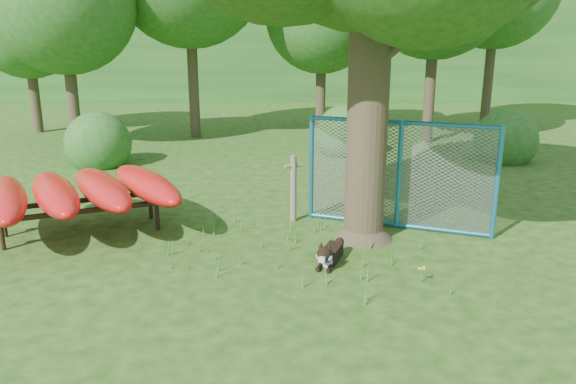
{
  "coord_description": "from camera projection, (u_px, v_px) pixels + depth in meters",
  "views": [
    {
      "loc": [
        0.12,
        -7.81,
        3.56
      ],
      "look_at": [
        0.2,
        1.2,
        1.0
      ],
      "focal_mm": 35.0,
      "sensor_mm": 36.0,
      "label": 1
    }
  ],
  "objects": [
    {
      "name": "bg_tree_c",
      "position": [
        322.0,
        17.0,
        19.88
      ],
      "size": [
        4.0,
        4.0,
        6.12
      ],
      "color": "#392F1F",
      "rests_on": "ground"
    },
    {
      "name": "bg_tree_f",
      "position": [
        26.0,
        28.0,
        19.9
      ],
      "size": [
        3.6,
        3.6,
        5.55
      ],
      "color": "#392F1F",
      "rests_on": "ground"
    },
    {
      "name": "wooded_hillside",
      "position": [
        281.0,
        42.0,
        34.6
      ],
      "size": [
        80.0,
        12.0,
        6.0
      ],
      "primitive_type": "cube",
      "color": "#225B1D",
      "rests_on": "ground"
    },
    {
      "name": "fence_section",
      "position": [
        399.0,
        175.0,
        10.38
      ],
      "size": [
        3.31,
        1.36,
        3.42
      ],
      "rotation": [
        0.0,
        0.0,
        -0.37
      ],
      "color": "teal",
      "rests_on": "ground"
    },
    {
      "name": "husky_dog",
      "position": [
        329.0,
        254.0,
        8.94
      ],
      "size": [
        0.53,
        0.98,
        0.46
      ],
      "rotation": [
        0.0,
        0.0,
        -0.35
      ],
      "color": "black",
      "rests_on": "ground"
    },
    {
      "name": "shrub_right",
      "position": [
        503.0,
        161.0,
        16.24
      ],
      "size": [
        1.8,
        1.8,
        1.8
      ],
      "primitive_type": "sphere",
      "color": "#225B1D",
      "rests_on": "ground"
    },
    {
      "name": "shrub_left",
      "position": [
        100.0,
        165.0,
        15.66
      ],
      "size": [
        1.8,
        1.8,
        1.8
      ],
      "primitive_type": "sphere",
      "color": "#225B1D",
      "rests_on": "ground"
    },
    {
      "name": "kayak_rack",
      "position": [
        79.0,
        191.0,
        10.14
      ],
      "size": [
        4.33,
        3.9,
        1.05
      ],
      "rotation": [
        0.0,
        0.0,
        0.4
      ],
      "color": "black",
      "rests_on": "ground"
    },
    {
      "name": "wooden_post",
      "position": [
        293.0,
        187.0,
        10.85
      ],
      "size": [
        0.35,
        0.21,
        1.31
      ],
      "rotation": [
        0.0,
        0.0,
        0.43
      ],
      "color": "#6F6453",
      "rests_on": "ground"
    },
    {
      "name": "bg_tree_a",
      "position": [
        63.0,
        1.0,
        16.83
      ],
      "size": [
        4.4,
        4.4,
        6.7
      ],
      "color": "#392F1F",
      "rests_on": "ground"
    },
    {
      "name": "shrub_mid",
      "position": [
        345.0,
        154.0,
        17.16
      ],
      "size": [
        1.8,
        1.8,
        1.8
      ],
      "primitive_type": "sphere",
      "color": "#225B1D",
      "rests_on": "ground"
    },
    {
      "name": "ground",
      "position": [
        275.0,
        277.0,
        8.49
      ],
      "size": [
        80.0,
        80.0,
        0.0
      ],
      "primitive_type": "plane",
      "color": "#1D430D",
      "rests_on": "ground"
    },
    {
      "name": "wildflower_clump",
      "position": [
        422.0,
        270.0,
        8.26
      ],
      "size": [
        0.12,
        0.1,
        0.25
      ],
      "rotation": [
        0.0,
        0.0,
        0.18
      ],
      "color": "#3F872C",
      "rests_on": "ground"
    }
  ]
}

